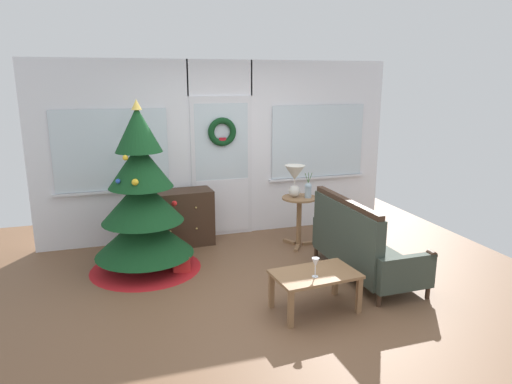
{
  "coord_description": "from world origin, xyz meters",
  "views": [
    {
      "loc": [
        -1.54,
        -4.48,
        2.29
      ],
      "look_at": [
        0.05,
        0.55,
        1.0
      ],
      "focal_mm": 32.65,
      "sensor_mm": 36.0,
      "label": 1
    }
  ],
  "objects": [
    {
      "name": "dresser_cabinet",
      "position": [
        -0.67,
        1.79,
        0.39
      ],
      "size": [
        0.92,
        0.47,
        0.78
      ],
      "color": "#3D281C",
      "rests_on": "ground"
    },
    {
      "name": "christmas_tree",
      "position": [
        -1.22,
        1.06,
        0.77
      ],
      "size": [
        1.35,
        1.35,
        2.06
      ],
      "color": "#4C331E",
      "rests_on": "ground"
    },
    {
      "name": "back_wall_with_door",
      "position": [
        0.0,
        2.08,
        1.28
      ],
      "size": [
        5.2,
        0.19,
        2.55
      ],
      "color": "white",
      "rests_on": "ground"
    },
    {
      "name": "side_table",
      "position": [
        0.89,
        1.24,
        0.5
      ],
      "size": [
        0.5,
        0.48,
        0.7
      ],
      "color": "#8E6642",
      "rests_on": "ground"
    },
    {
      "name": "wine_glass",
      "position": [
        0.28,
        -0.63,
        0.54
      ],
      "size": [
        0.08,
        0.08,
        0.2
      ],
      "color": "silver",
      "rests_on": "coffee_table"
    },
    {
      "name": "coffee_table",
      "position": [
        0.33,
        -0.54,
        0.34
      ],
      "size": [
        0.88,
        0.59,
        0.4
      ],
      "color": "#8E6642",
      "rests_on": "ground"
    },
    {
      "name": "gift_box",
      "position": [
        -0.82,
        0.82,
        0.1
      ],
      "size": [
        0.2,
        0.18,
        0.2
      ],
      "primitive_type": "cube",
      "color": "red",
      "rests_on": "ground"
    },
    {
      "name": "ground_plane",
      "position": [
        0.0,
        0.0,
        0.0
      ],
      "size": [
        6.76,
        6.76,
        0.0
      ],
      "primitive_type": "plane",
      "color": "brown"
    },
    {
      "name": "flower_vase",
      "position": [
        0.99,
        1.18,
        0.82
      ],
      "size": [
        0.11,
        0.1,
        0.35
      ],
      "color": "#99ADBC",
      "rests_on": "side_table"
    },
    {
      "name": "table_lamp",
      "position": [
        0.83,
        1.28,
        0.99
      ],
      "size": [
        0.28,
        0.28,
        0.44
      ],
      "color": "silver",
      "rests_on": "side_table"
    },
    {
      "name": "settee_sofa",
      "position": [
        1.17,
        0.07,
        0.38
      ],
      "size": [
        0.74,
        1.62,
        0.96
      ],
      "color": "#3D281C",
      "rests_on": "ground"
    }
  ]
}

